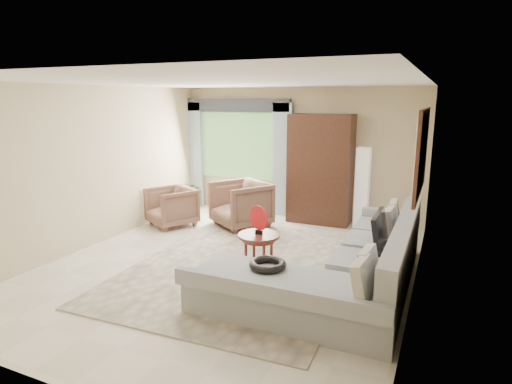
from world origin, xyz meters
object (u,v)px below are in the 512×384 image
at_px(sectional_sofa, 351,271).
at_px(armchair_left, 171,207).
at_px(tv_screen, 380,231).
at_px(coffee_table, 259,253).
at_px(potted_plant, 193,195).
at_px(floor_lamp, 362,187).
at_px(armchair_right, 241,204).
at_px(armoire, 320,169).

distance_m(sectional_sofa, armchair_left, 4.03).
distance_m(tv_screen, coffee_table, 1.64).
height_order(sectional_sofa, coffee_table, sectional_sofa).
height_order(potted_plant, floor_lamp, floor_lamp).
bearing_deg(armchair_left, potted_plant, 132.01).
distance_m(armchair_left, floor_lamp, 3.63).
relative_size(armchair_right, floor_lamp, 0.63).
xyz_separation_m(sectional_sofa, floor_lamp, (-0.43, 2.96, 0.47)).
xyz_separation_m(tv_screen, coffee_table, (-1.55, -0.34, -0.42)).
height_order(sectional_sofa, armoire, armoire).
xyz_separation_m(tv_screen, potted_plant, (-4.32, 2.36, -0.42)).
bearing_deg(potted_plant, sectional_sofa, -34.37).
height_order(coffee_table, armoire, armoire).
xyz_separation_m(potted_plant, floor_lamp, (3.62, 0.18, 0.45)).
bearing_deg(tv_screen, coffee_table, -167.55).
bearing_deg(sectional_sofa, tv_screen, 57.08).
bearing_deg(armchair_left, armchair_right, 49.09).
relative_size(potted_plant, floor_lamp, 0.40).
relative_size(tv_screen, potted_plant, 1.25).
relative_size(sectional_sofa, floor_lamp, 2.31).
xyz_separation_m(tv_screen, armchair_right, (-2.77, 1.57, -0.29)).
height_order(tv_screen, floor_lamp, floor_lamp).
relative_size(tv_screen, floor_lamp, 0.49).
height_order(sectional_sofa, armchair_left, sectional_sofa).
xyz_separation_m(armchair_right, floor_lamp, (2.07, 0.98, 0.32)).
relative_size(coffee_table, armchair_right, 0.60).
height_order(armchair_left, floor_lamp, floor_lamp).
bearing_deg(armchair_right, armchair_left, -125.90).
bearing_deg(armchair_left, floor_lamp, 51.77).
bearing_deg(floor_lamp, tv_screen, -74.62).
bearing_deg(potted_plant, floor_lamp, 2.89).
height_order(armchair_left, potted_plant, armchair_left).
distance_m(coffee_table, armoire, 2.93).
distance_m(armchair_right, floor_lamp, 2.31).
relative_size(sectional_sofa, potted_plant, 5.83).
bearing_deg(floor_lamp, coffee_table, -106.45).
distance_m(sectional_sofa, coffee_table, 1.29).
relative_size(armchair_right, potted_plant, 1.60).
xyz_separation_m(potted_plant, armoire, (2.82, 0.12, 0.75)).
bearing_deg(sectional_sofa, floor_lamp, 98.33).
bearing_deg(armchair_right, armoire, 68.94).
distance_m(potted_plant, floor_lamp, 3.66).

